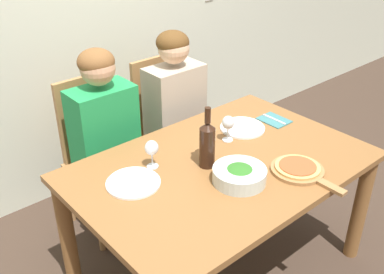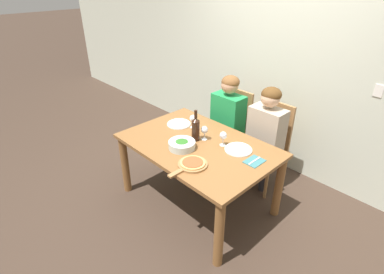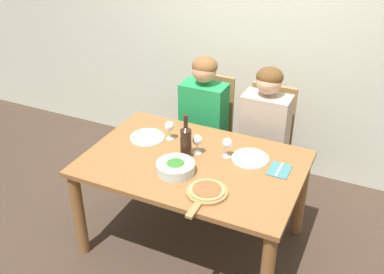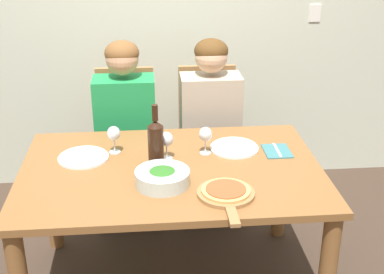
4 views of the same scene
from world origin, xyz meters
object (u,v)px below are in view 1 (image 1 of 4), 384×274
Objects in this scene: fork_on_napkin at (274,120)px; wine_glass_right at (228,124)px; person_woman at (105,128)px; broccoli_bowl at (239,175)px; dinner_plate_left at (133,182)px; wine_glass_centre at (206,139)px; chair_right at (166,126)px; chair_left at (99,151)px; wine_bottle at (207,143)px; pizza_on_board at (299,169)px; wine_glass_left at (152,149)px; dinner_plate_right at (242,127)px; person_man at (176,103)px.

wine_glass_right is at bearing 178.33° from fork_on_napkin.
person_woman reaches higher than broccoli_bowl.
person_woman is 0.93m from broccoli_bowl.
wine_glass_centre is at bearing -5.15° from dinner_plate_left.
chair_right is 3.76× the size of broccoli_bowl.
chair_left reaches higher than wine_glass_right.
chair_right is 0.96m from wine_bottle.
pizza_on_board is 0.57m from fork_on_napkin.
broccoli_bowl is (-0.34, -1.03, 0.26)m from chair_right.
wine_glass_centre is at bearing -20.26° from wine_glass_left.
fork_on_napkin is at bearing -4.35° from wine_glass_left.
chair_right is at bearing 111.83° from fork_on_napkin.
wine_bottle is 0.29m from wine_glass_right.
person_woman reaches higher than fork_on_napkin.
chair_left reaches higher than dinner_plate_right.
wine_bottle is 0.81× the size of pizza_on_board.
wine_bottle is 0.41m from dinner_plate_left.
wine_glass_centre reaches higher than fork_on_napkin.
pizza_on_board is 2.69× the size of wine_glass_left.
dinner_plate_left is at bearing 146.46° from pizza_on_board.
chair_right is 5.47× the size of fork_on_napkin.
wine_glass_centre is (0.43, -0.04, 0.10)m from dinner_plate_left.
wine_glass_left reaches higher than fork_on_napkin.
person_woman is at bearing 180.00° from person_man.
wine_bottle is at bearing -128.87° from wine_glass_centre.
broccoli_bowl is at bearing -77.63° from person_woman.
wine_glass_left is (-0.04, -0.65, 0.33)m from chair_left.
person_man is 0.95m from dinner_plate_left.
chair_left is 0.85m from wine_glass_centre.
dinner_plate_left is at bearing -105.88° from chair_left.
dinner_plate_left is 1.75× the size of wine_glass_left.
broccoli_bowl is (0.20, -0.91, 0.04)m from person_woman.
person_woman is 4.63× the size of broccoli_bowl.
wine_glass_right reaches higher than fork_on_napkin.
wine_bottle is 1.24× the size of dinner_plate_left.
person_woman is at bearing 71.13° from dinner_plate_left.
wine_bottle reaches higher than pizza_on_board.
dinner_plate_right is (0.60, -0.54, 0.02)m from person_woman.
dinner_plate_left is at bearing -108.87° from person_woman.
chair_right is at bearing 90.00° from person_man.
fork_on_napkin is (0.29, -0.60, 0.01)m from person_man.
person_woman is 8.02× the size of wine_glass_left.
wine_glass_left is (-0.58, -0.65, 0.33)m from chair_right.
wine_glass_left and wine_glass_centre have the same top height.
person_woman reaches higher than chair_right.
wine_bottle is at bearing -114.11° from chair_right.
wine_glass_left reaches higher than broccoli_bowl.
wine_glass_centre is (-0.25, 0.42, 0.09)m from pizza_on_board.
wine_glass_centre is at bearing -166.84° from dinner_plate_right.
chair_left is at bearing 132.37° from dinner_plate_right.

